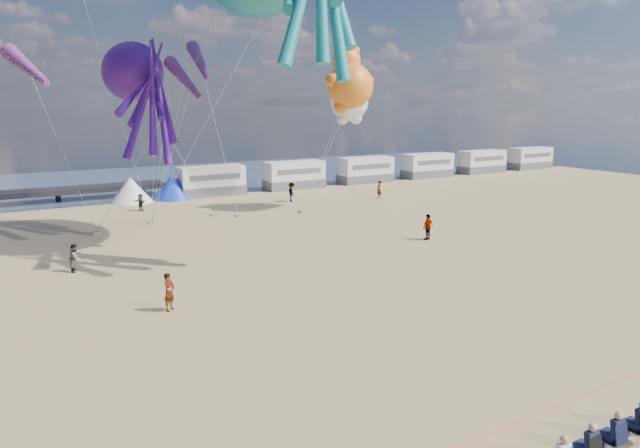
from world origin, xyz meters
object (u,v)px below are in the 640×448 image
Objects in this scene: motorhome_3 at (427,165)px; tent_white at (131,190)px; sandbag_d at (238,215)px; windsock_right at (185,80)px; kite_teddy_orange at (350,86)px; windsock_left at (27,67)px; beachgoer_1 at (75,258)px; kite_octopus_purple at (133,72)px; sandbag_b at (214,215)px; sandbag_c at (302,212)px; motorhome_1 at (294,175)px; beachgoer_5 at (379,190)px; standing_person at (169,292)px; kite_panda at (349,102)px; motorhome_2 at (365,170)px; spectator_row at (612,432)px; sandbag_e at (152,222)px; beachgoer_3 at (428,227)px; beachgoer_4 at (140,202)px; motorhome_5 at (530,158)px; tent_blue at (173,187)px; motorhome_4 at (482,162)px; beachgoer_2 at (292,192)px; motorhome_0 at (211,181)px; sandbag_a at (96,233)px.

motorhome_3 reaches higher than tent_white.
windsock_right is (-6.17, -7.02, 10.63)m from sandbag_d.
kite_teddy_orange is 24.63m from windsock_left.
beachgoer_1 is 14.97m from kite_octopus_purple.
sandbag_c is at bearing -20.04° from sandbag_b.
tent_white is (-17.50, 0.00, -0.30)m from motorhome_1.
motorhome_3 is 1.65× the size of tent_white.
sandbag_d is (-15.54, -1.59, -0.78)m from beachgoer_5.
standing_person is 0.31× the size of kite_panda.
beachgoer_1 is 0.31× the size of windsock_right.
motorhome_1 is 1.00× the size of motorhome_2.
motorhome_3 is 13.20× the size of sandbag_b.
spectator_row is at bearing -107.73° from motorhome_1.
windsock_left is at bearing -170.85° from sandbag_d.
windsock_left reaches higher than sandbag_e.
beachgoer_3 is 17.41m from beachgoer_5.
beachgoer_4 is 0.24× the size of windsock_left.
motorhome_5 is 13.20× the size of sandbag_e.
kite_teddy_orange is at bearing 7.12° from beachgoer_5.
tent_blue is at bearing 180.00° from motorhome_1.
tent_white is 8.00× the size of sandbag_b.
motorhome_4 and motorhome_5 have the same top height.
motorhome_3 is 38.86m from sandbag_e.
beachgoer_5 is 0.17× the size of kite_octopus_purple.
sandbag_e is (-56.30, -10.83, -1.39)m from motorhome_5.
spectator_row reaches higher than sandbag_e.
spectator_row is at bearing -87.13° from tent_white.
beachgoer_2 is 0.99× the size of beachgoer_3.
standing_person is 3.54× the size of sandbag_b.
beachgoer_3 is 0.32× the size of kite_panda.
windsock_left is 9.83m from windsock_right.
beachgoer_1 reaches higher than beachgoer_4.
standing_person is (-41.40, -30.49, -0.62)m from motorhome_3.
beachgoer_2 is (21.15, 14.41, 0.11)m from beachgoer_1.
motorhome_5 is 1.05× the size of windsock_left.
spectator_row is at bearing -117.50° from motorhome_2.
tent_white is at bearing 92.87° from spectator_row.
motorhome_5 is 1.65× the size of tent_blue.
tent_white and tent_blue have the same top height.
motorhome_0 is at bearing 180.00° from motorhome_1.
tent_blue is 8.00× the size of sandbag_d.
motorhome_5 is at bearing 36.48° from kite_octopus_purple.
windsock_right is at bearing -157.91° from motorhome_4.
spectator_row is 0.58× the size of kite_octopus_purple.
beachgoer_1 is at bearing -155.52° from sandbag_c.
sandbag_a is at bearing -112.41° from tent_white.
windsock_left is (-16.67, -14.04, 10.01)m from motorhome_0.
sandbag_d is 0.05× the size of kite_octopus_purple.
kite_teddy_orange is at bearing -40.08° from tent_white.
beachgoer_3 is (10.36, -25.86, -0.29)m from tent_blue.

